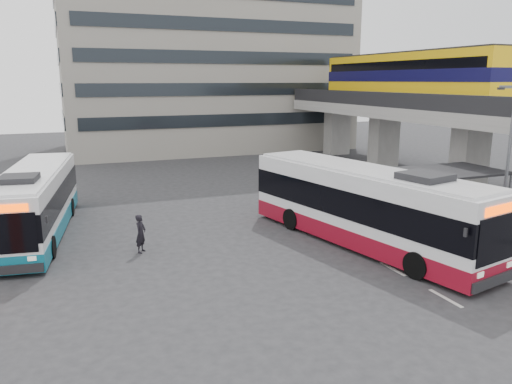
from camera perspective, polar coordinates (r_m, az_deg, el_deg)
name	(u,v)px	position (r m, az deg, el deg)	size (l,w,h in m)	color
ground	(304,253)	(22.30, 5.50, -6.99)	(120.00, 120.00, 0.00)	#28282B
viaduct	(419,96)	(42.02, 18.08, 10.37)	(8.00, 32.00, 9.68)	gray
bike_shelter	(417,189)	(28.83, 17.92, 0.36)	(10.00, 4.00, 2.54)	#595B60
office_block	(205,33)	(57.06, -5.90, 17.67)	(30.00, 15.00, 25.00)	gray
road_markings	(393,269)	(21.19, 15.36, -8.46)	(0.15, 7.60, 0.01)	beige
bus_main	(363,207)	(23.45, 12.18, -1.65)	(5.49, 13.38, 3.87)	white
bus_teal	(35,202)	(26.68, -23.91, -1.10)	(4.22, 12.12, 3.51)	white
pedestrian	(141,234)	(22.67, -13.04, -4.64)	(0.63, 0.41, 1.72)	black
lamp_post	(508,151)	(26.98, 26.84, 4.20)	(1.28, 0.24, 7.26)	#595B60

